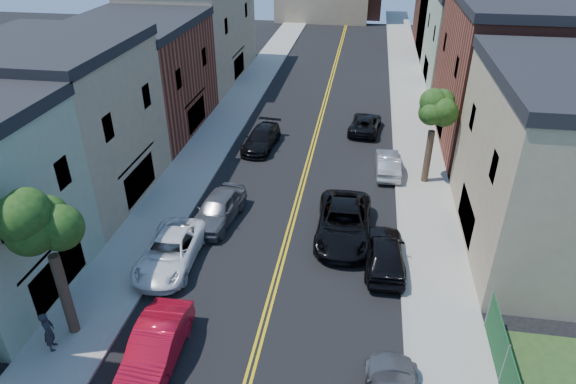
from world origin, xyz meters
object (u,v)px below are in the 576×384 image
at_px(black_car_right, 385,253).
at_px(silver_car_right, 388,164).
at_px(red_sedan, 156,347).
at_px(dark_car_right_far, 365,123).
at_px(pedestrian_left, 49,331).
at_px(white_pickup, 170,251).
at_px(black_car_left, 261,138).
at_px(black_suv_lane, 344,223).
at_px(grey_car_left, 218,209).

xyz_separation_m(black_car_right, silver_car_right, (0.30, 10.30, -0.12)).
xyz_separation_m(red_sedan, dark_car_right_far, (7.60, 24.95, -0.14)).
distance_m(black_car_right, pedestrian_left, 15.52).
relative_size(white_pickup, dark_car_right_far, 1.16).
distance_m(black_car_left, dark_car_right_far, 8.75).
distance_m(white_pickup, black_suv_lane, 9.32).
bearing_deg(black_car_left, silver_car_right, -11.37).
relative_size(black_suv_lane, pedestrian_left, 3.44).
height_order(red_sedan, pedestrian_left, pedestrian_left).
bearing_deg(dark_car_right_far, pedestrian_left, 70.78).
relative_size(dark_car_right_far, pedestrian_left, 2.61).
bearing_deg(pedestrian_left, dark_car_right_far, -47.92).
height_order(white_pickup, dark_car_right_far, white_pickup).
relative_size(grey_car_left, silver_car_right, 1.14).
distance_m(grey_car_left, dark_car_right_far, 16.67).
bearing_deg(red_sedan, white_pickup, 103.84).
bearing_deg(black_car_right, black_car_left, -57.38).
relative_size(white_pickup, black_suv_lane, 0.88).
bearing_deg(dark_car_right_far, black_suv_lane, 93.38).
relative_size(grey_car_left, black_car_left, 0.98).
relative_size(white_pickup, black_car_right, 1.12).
bearing_deg(silver_car_right, black_suv_lane, 70.94).
height_order(black_car_right, black_suv_lane, black_suv_lane).
xyz_separation_m(black_car_right, pedestrian_left, (-13.44, -7.75, 0.23)).
bearing_deg(red_sedan, dark_car_right_far, 71.34).
bearing_deg(black_suv_lane, dark_car_right_far, 85.89).
xyz_separation_m(silver_car_right, black_suv_lane, (-2.50, -7.98, 0.16)).
bearing_deg(white_pickup, grey_car_left, 71.09).
xyz_separation_m(black_car_right, black_suv_lane, (-2.20, 2.32, 0.04)).
xyz_separation_m(white_pickup, black_suv_lane, (8.50, 3.83, 0.11)).
xyz_separation_m(white_pickup, dark_car_right_far, (9.30, 18.85, -0.10)).
bearing_deg(grey_car_left, black_car_right, -8.35).
bearing_deg(black_suv_lane, black_car_right, -47.53).
bearing_deg(pedestrian_left, black_car_left, -34.36).
height_order(grey_car_left, black_car_right, grey_car_left).
height_order(black_car_left, black_suv_lane, black_suv_lane).
distance_m(dark_car_right_far, pedestrian_left, 27.83).
bearing_deg(red_sedan, pedestrian_left, 179.96).
bearing_deg(black_car_right, white_pickup, 5.96).
bearing_deg(grey_car_left, dark_car_right_far, 69.08).
bearing_deg(red_sedan, black_car_right, 38.52).
relative_size(white_pickup, pedestrian_left, 3.02).
xyz_separation_m(black_car_left, pedestrian_left, (-4.44, -20.74, 0.33)).
bearing_deg(silver_car_right, pedestrian_left, 51.04).
bearing_deg(black_suv_lane, silver_car_right, 71.55).
bearing_deg(dark_car_right_far, black_car_left, 36.16).
distance_m(red_sedan, white_pickup, 6.34).
distance_m(white_pickup, black_car_left, 14.61).
bearing_deg(grey_car_left, red_sedan, -80.09).
height_order(red_sedan, black_suv_lane, black_suv_lane).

